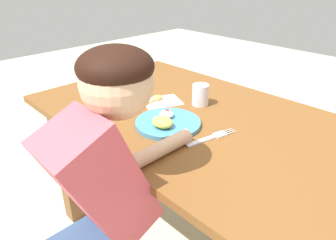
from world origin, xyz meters
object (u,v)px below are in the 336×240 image
plate (167,122)px  person (103,221)px  fork (210,138)px  drinking_cup (200,95)px  spoon (152,101)px

plate → person: 0.40m
fork → drinking_cup: size_ratio=2.30×
plate → spoon: bearing=153.6°
fork → person: person is taller
plate → person: person is taller
plate → drinking_cup: drinking_cup is taller
fork → person: 0.41m
person → spoon: bearing=124.3°
spoon → drinking_cup: size_ratio=2.58×
spoon → person: person is taller
fork → spoon: spoon is taller
drinking_cup → person: (0.16, -0.58, -0.15)m
plate → fork: 0.17m
plate → person: size_ratio=0.22×
person → drinking_cup: bearing=105.4°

